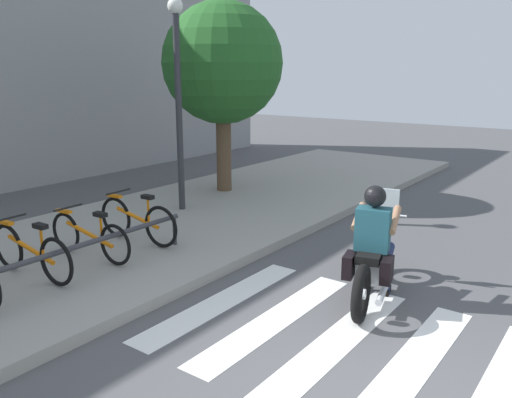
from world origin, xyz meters
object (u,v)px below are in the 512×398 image
Objects in this scene: bicycle_4 at (89,236)px; tree_near_rack at (223,64)px; motorcycle at (373,261)px; street_lamp at (178,88)px; bicycle_3 at (31,252)px; bike_rack at (21,266)px; bicycle_5 at (137,220)px; rider at (374,234)px.

tree_near_rack is at bearing 15.49° from bicycle_4.
motorcycle is at bearing -121.68° from tree_near_rack.
motorcycle is at bearing -105.68° from street_lamp.
bike_rack is at bearing -128.78° from bicycle_3.
bicycle_5 is (-0.60, 3.66, 0.04)m from motorcycle.
bicycle_5 is 4.53m from tree_near_rack.
bicycle_3 is 1.78m from bicycle_5.
bicycle_4 is at bearing 112.10° from motorcycle.
bike_rack is at bearing 132.25° from motorcycle.
bike_rack is 6.56m from tree_near_rack.
bicycle_3 is 0.39× the size of tree_near_rack.
bicycle_3 reaches higher than bicycle_4.
rider is 0.35× the size of tree_near_rack.
bicycle_4 is at bearing 0.08° from bicycle_3.
bicycle_5 is (1.78, -0.00, 0.01)m from bicycle_3.
street_lamp is at bearing 73.50° from rider.
bicycle_5 is at bearing -155.35° from street_lamp.
street_lamp is 0.95× the size of tree_near_rack.
street_lamp is at bearing 74.32° from motorcycle.
bicycle_4 is at bearing -164.51° from tree_near_rack.
bike_rack is (-0.45, -0.55, 0.07)m from bicycle_3.
motorcycle is 1.27× the size of bicycle_3.
tree_near_rack is (1.77, 0.40, 0.44)m from street_lamp.
rider is at bearing -69.00° from bicycle_4.
tree_near_rack is at bearing 57.77° from rider.
rider is 4.35m from bicycle_3.
bike_rack is (-1.34, -0.56, 0.09)m from bicycle_4.
rider is at bearing -106.50° from street_lamp.
rider is 0.29× the size of bike_rack.
rider is 0.89× the size of bicycle_4.
tree_near_rack is (3.63, 1.26, 2.39)m from bicycle_5.
motorcycle is 4.20m from bike_rack.
street_lamp reaches higher than bicycle_3.
motorcycle is at bearing -57.00° from bicycle_3.
rider is 3.96m from bicycle_4.
bicycle_5 reaches higher than bicycle_3.
bicycle_5 is 2.83m from street_lamp.
street_lamp is at bearing 17.21° from bicycle_4.
bike_rack is at bearing -166.04° from bicycle_5.
rider reaches higher than bike_rack.
rider is at bearing -168.25° from motorcycle.
bicycle_4 is at bearing 111.00° from rider.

